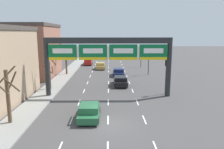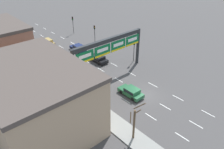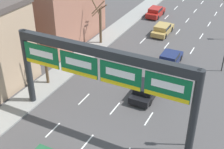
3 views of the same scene
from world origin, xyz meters
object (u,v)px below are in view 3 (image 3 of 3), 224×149
(tree_bare_second, at_px, (100,21))
(tree_bare_furthest, at_px, (45,63))
(sign_gantry, at_px, (101,69))
(traffic_light_far_end, at_px, (195,112))
(car_navy, at_px, (170,58))
(car_red, at_px, (156,12))
(car_gold, at_px, (163,29))
(car_black, at_px, (146,90))

(tree_bare_second, xyz_separation_m, tree_bare_furthest, (-0.04, -11.18, -0.59))
(sign_gantry, distance_m, traffic_light_far_end, 7.70)
(car_navy, bearing_deg, car_red, 115.95)
(traffic_light_far_end, height_order, tree_bare_second, tree_bare_second)
(car_gold, distance_m, tree_bare_second, 9.27)
(sign_gantry, distance_m, tree_bare_furthest, 9.10)
(car_red, height_order, tree_bare_second, tree_bare_second)
(car_navy, xyz_separation_m, tree_bare_furthest, (-9.83, -9.80, 1.68))
(sign_gantry, distance_m, car_red, 27.80)
(sign_gantry, height_order, traffic_light_far_end, sign_gantry)
(car_gold, bearing_deg, car_red, 117.89)
(sign_gantry, relative_size, car_navy, 3.67)
(tree_bare_furthest, bearing_deg, tree_bare_second, 89.79)
(sign_gantry, xyz_separation_m, car_red, (-5.00, 26.96, -4.63))
(car_gold, relative_size, car_black, 0.98)
(car_navy, bearing_deg, car_black, -90.19)
(car_black, bearing_deg, tree_bare_second, 138.50)
(car_navy, relative_size, traffic_light_far_end, 0.93)
(car_red, xyz_separation_m, car_gold, (3.25, -6.15, -0.03))
(car_red, height_order, traffic_light_far_end, traffic_light_far_end)
(traffic_light_far_end, bearing_deg, tree_bare_second, 138.78)
(car_gold, bearing_deg, tree_bare_second, -133.73)
(car_red, height_order, car_navy, car_red)
(car_gold, relative_size, tree_bare_furthest, 0.89)
(car_red, bearing_deg, car_gold, -62.11)
(traffic_light_far_end, xyz_separation_m, tree_bare_furthest, (-15.33, 2.22, -0.82))
(sign_gantry, relative_size, car_red, 3.62)
(car_gold, height_order, tree_bare_furthest, tree_bare_furthest)
(car_navy, distance_m, tree_bare_furthest, 13.98)
(tree_bare_second, height_order, tree_bare_furthest, tree_bare_second)
(traffic_light_far_end, distance_m, tree_bare_second, 20.32)
(sign_gantry, height_order, car_black, sign_gantry)
(car_red, distance_m, traffic_light_far_end, 28.91)
(car_navy, distance_m, car_black, 7.26)
(car_red, relative_size, car_black, 0.92)
(car_red, bearing_deg, car_navy, -64.05)
(car_navy, bearing_deg, traffic_light_far_end, -65.40)
(sign_gantry, relative_size, tree_bare_second, 2.64)
(car_gold, xyz_separation_m, car_black, (3.55, -15.13, -0.02))
(traffic_light_far_end, bearing_deg, car_gold, 114.51)
(tree_bare_second, bearing_deg, tree_bare_furthest, -90.21)
(car_red, bearing_deg, tree_bare_furthest, -97.19)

